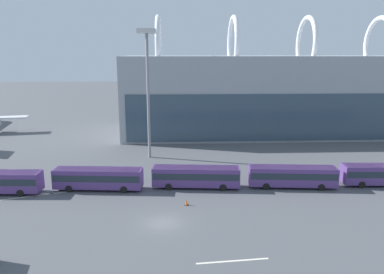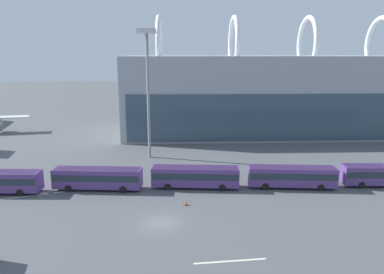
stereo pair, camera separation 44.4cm
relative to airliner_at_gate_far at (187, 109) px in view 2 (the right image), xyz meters
name	(u,v)px [view 2 (the right image)]	position (x,y,z in m)	size (l,w,h in m)	color
ground_plane	(161,223)	(-4.39, -54.55, -5.15)	(440.00, 440.00, 0.00)	#515459
airliner_at_gate_far	(187,109)	(0.00, 0.00, 0.00)	(30.35, 33.25, 15.57)	silver
shuttle_bus_1	(98,177)	(-13.78, -43.41, -3.34)	(12.60, 3.66, 3.06)	#56387A
shuttle_bus_2	(195,176)	(0.07, -43.22, -3.34)	(12.60, 3.67, 3.06)	#56387A
shuttle_bus_3	(292,175)	(13.91, -43.69, -3.34)	(12.61, 3.72, 3.06)	#56387A
floodlight_mast	(147,60)	(-7.68, -26.79, 12.60)	(3.19, 3.19, 23.09)	gray
lane_stripe_0	(31,196)	(-22.43, -45.62, -5.15)	(10.44, 0.25, 0.01)	silver
lane_stripe_2	(15,191)	(-25.36, -43.87, -5.15)	(11.38, 0.25, 0.01)	silver
lane_stripe_4	(230,261)	(2.43, -62.90, -5.15)	(6.92, 0.25, 0.01)	silver
traffic_cone_1	(185,202)	(-1.48, -49.58, -4.77)	(0.51, 0.51, 0.78)	black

